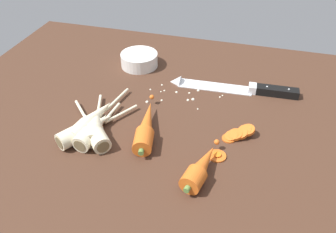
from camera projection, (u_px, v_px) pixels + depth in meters
ground_plane at (170, 123)px, 87.37cm from camera, size 120.00×90.00×4.00cm
chefs_knife at (230, 87)px, 95.41cm from camera, size 34.81×5.23×4.18cm
whole_carrot at (146, 127)px, 79.78cm from camera, size 7.37×21.09×4.20cm
whole_carrot_second at (201, 168)px, 69.59cm from camera, size 6.69×15.75×4.20cm
parsnip_front at (87, 129)px, 79.35cm from camera, size 13.05×19.68×4.00cm
parsnip_mid_left at (93, 129)px, 79.15cm from camera, size 15.82×16.47×4.00cm
parsnip_mid_right at (95, 124)px, 80.69cm from camera, size 8.49×18.75×4.00cm
parsnip_back at (93, 119)px, 82.03cm from camera, size 6.50×23.36×4.00cm
parsnip_outer at (94, 130)px, 79.07cm from camera, size 5.08×18.21×4.00cm
carrot_slice_stack at (238, 134)px, 79.50cm from camera, size 7.13×5.65×3.05cm
carrot_slice_stray_near at (217, 155)px, 74.84cm from camera, size 3.88×3.88×0.70cm
prep_bowl at (139, 59)px, 104.80cm from camera, size 11.00×11.00×4.00cm
mince_crumbs at (179, 95)px, 92.86cm from camera, size 19.89×9.63×0.86cm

